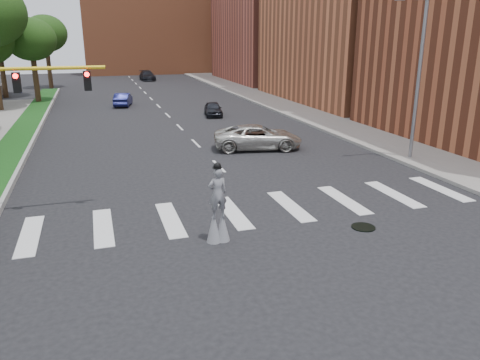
% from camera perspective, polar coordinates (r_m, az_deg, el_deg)
% --- Properties ---
extents(ground_plane, '(160.00, 160.00, 0.00)m').
position_cam_1_polar(ground_plane, '(18.79, 3.73, -4.61)').
color(ground_plane, black).
rests_on(ground_plane, ground).
extents(grass_median, '(2.00, 60.00, 0.25)m').
position_cam_1_polar(grass_median, '(37.23, -25.11, 5.03)').
color(grass_median, '#113C12').
rests_on(grass_median, ground).
extents(median_curb, '(0.20, 60.00, 0.28)m').
position_cam_1_polar(median_curb, '(37.10, -23.51, 5.22)').
color(median_curb, '#989893').
rests_on(median_curb, ground).
extents(sidewalk_right, '(5.00, 90.00, 0.18)m').
position_cam_1_polar(sidewalk_right, '(45.87, 7.17, 8.52)').
color(sidewalk_right, gray).
rests_on(sidewalk_right, ground).
extents(manhole, '(0.90, 0.90, 0.04)m').
position_cam_1_polar(manhole, '(18.42, 14.80, -5.58)').
color(manhole, black).
rests_on(manhole, ground).
extents(building_far, '(16.00, 22.00, 20.00)m').
position_cam_1_polar(building_far, '(75.81, 4.85, 19.53)').
color(building_far, '#A44D3C').
rests_on(building_far, ground).
extents(building_backdrop, '(26.00, 14.00, 18.00)m').
position_cam_1_polar(building_backdrop, '(95.06, -10.47, 18.26)').
color(building_backdrop, '#B55E39').
rests_on(building_backdrop, ground).
extents(streetlight, '(2.05, 0.20, 9.00)m').
position_cam_1_polar(streetlight, '(28.23, 20.84, 11.94)').
color(streetlight, slate).
rests_on(streetlight, ground).
extents(stilt_performer, '(0.84, 0.54, 2.89)m').
position_cam_1_polar(stilt_performer, '(16.30, -2.71, -3.73)').
color(stilt_performer, '#312113').
rests_on(stilt_performer, ground).
extents(suv_crossing, '(5.97, 3.63, 1.55)m').
position_cam_1_polar(suv_crossing, '(29.85, 2.20, 5.26)').
color(suv_crossing, beige).
rests_on(suv_crossing, ground).
extents(car_near, '(2.02, 3.82, 1.24)m').
position_cam_1_polar(car_near, '(42.48, -3.29, 8.65)').
color(car_near, black).
rests_on(car_near, ground).
extents(car_mid, '(2.24, 4.29, 1.35)m').
position_cam_1_polar(car_mid, '(49.82, -14.07, 9.51)').
color(car_mid, '#171B53').
rests_on(car_mid, ground).
extents(car_far, '(2.29, 5.18, 1.48)m').
position_cam_1_polar(car_far, '(77.64, -11.24, 12.37)').
color(car_far, black).
rests_on(car_far, ground).
extents(tree_6, '(5.06, 5.06, 8.69)m').
position_cam_1_polar(tree_6, '(54.07, -24.14, 15.33)').
color(tree_6, '#312113').
rests_on(tree_6, ground).
extents(tree_7, '(5.66, 5.66, 9.54)m').
position_cam_1_polar(tree_7, '(69.63, -22.66, 16.12)').
color(tree_7, '#312113').
rests_on(tree_7, ground).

